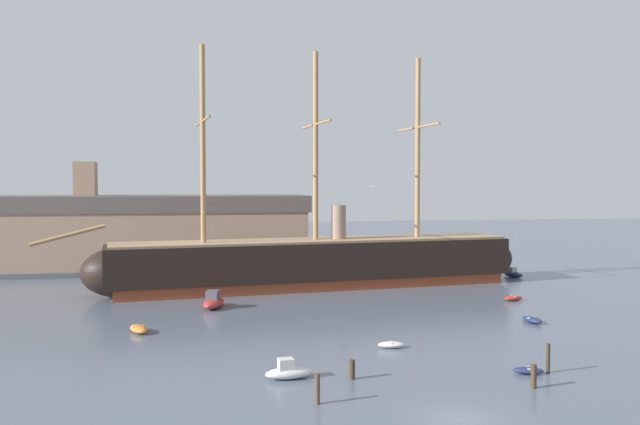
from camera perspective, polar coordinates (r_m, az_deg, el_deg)
name	(u,v)px	position (r m, az deg, el deg)	size (l,w,h in m)	color
ground_plane	(460,420)	(40.36, 11.98, -17.11)	(400.00, 400.00, 0.00)	slate
tall_ship	(316,262)	(86.29, -0.37, -4.30)	(63.34, 16.36, 30.52)	brown
motorboat_foreground_left	(289,372)	(47.10, -2.72, -13.54)	(3.51, 1.75, 1.42)	silver
dinghy_foreground_right	(528,371)	(50.39, 17.52, -12.88)	(2.30, 1.57, 0.50)	#1E284C
dinghy_near_centre	(391,345)	(55.76, 6.16, -11.27)	(2.33, 1.29, 0.52)	silver
dinghy_mid_left	(139,329)	(63.01, -15.37, -9.66)	(2.34, 3.23, 0.70)	orange
dinghy_mid_right	(532,320)	(68.18, 17.81, -8.81)	(1.65, 2.73, 0.60)	#1E284C
motorboat_alongside_bow	(214,302)	(73.40, -9.16, -7.61)	(3.18, 5.05, 1.97)	#B22D28
dinghy_alongside_stern	(513,298)	(80.23, 16.33, -7.11)	(2.63, 1.64, 0.58)	#B22D28
dinghy_far_left	(109,286)	(90.15, -17.76, -6.08)	(2.20, 2.59, 0.57)	#7FB2D6
motorboat_far_right	(513,274)	(100.19, 16.32, -5.09)	(2.45, 3.69, 1.43)	#1E284C
mooring_piling_nearest	(317,389)	(41.87, -0.22, -14.97)	(0.31, 0.31, 1.89)	#4C3D2D
mooring_piling_left_pair	(534,376)	(47.10, 17.95, -13.29)	(0.38, 0.38, 1.58)	#423323
mooring_piling_right_pair	(548,358)	(50.96, 19.08, -11.79)	(0.26, 0.26, 2.12)	#382B1E
mooring_piling_midwater	(352,369)	(46.97, 2.77, -13.37)	(0.44, 0.44, 1.35)	#423323
dockside_warehouse_left	(133,232)	(108.92, -15.79, -1.67)	(59.03, 18.90, 16.98)	#565659
seagull_in_flight	(374,186)	(58.80, 4.69, 2.26)	(1.15, 0.79, 0.14)	silver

